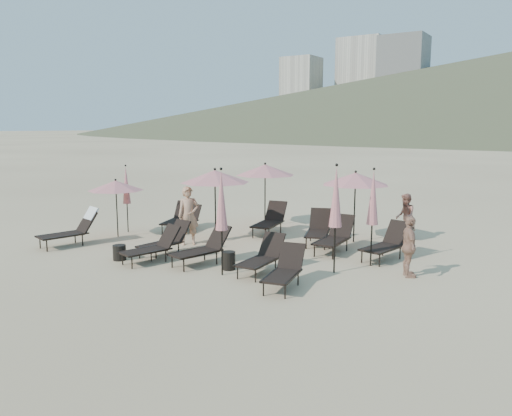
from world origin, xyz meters
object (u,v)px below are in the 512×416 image
Objects in this scene: beachgoer_a at (189,216)px; beachgoer_b at (405,217)px; lounger_11 at (387,243)px; lounger_10 at (335,236)px; lounger_5 at (285,269)px; umbrella_closed_1 at (373,198)px; umbrella_open_2 at (265,170)px; lounger_2 at (152,246)px; side_table_1 at (229,261)px; umbrella_open_0 at (116,186)px; beachgoer_c at (409,247)px; umbrella_open_1 at (215,176)px; umbrella_open_3 at (355,179)px; lounger_4 at (262,256)px; lounger_9 at (318,229)px; lounger_6 at (178,218)px; umbrella_closed_0 at (221,201)px; lounger_3 at (203,247)px; umbrella_closed_2 at (126,185)px; lounger_7 at (187,220)px; lounger_8 at (270,220)px; side_table_0 at (119,252)px; lounger_0 at (73,228)px; lounger_1 at (166,240)px; umbrella_closed_3 at (336,197)px.

beachgoer_b is at bearing -10.71° from beachgoer_a.
lounger_10 is at bearing -167.43° from lounger_11.
lounger_5 is 0.91× the size of beachgoer_a.
umbrella_open_2 is at bearing 149.50° from umbrella_closed_1.
lounger_2 is 2.29m from side_table_1.
beachgoer_c is at bearing 4.55° from umbrella_open_0.
umbrella_open_1 is 1.03× the size of umbrella_open_3.
lounger_4 reaches higher than side_table_1.
lounger_9 is 1.03× the size of lounger_11.
beachgoer_a is at bearing 149.44° from side_table_1.
lounger_9 reaches higher than lounger_6.
lounger_2 is 0.95× the size of lounger_11.
umbrella_open_0 is at bearing -152.83° from umbrella_open_3.
umbrella_closed_1 is at bearing 37.61° from beachgoer_c.
umbrella_open_0 reaches higher than beachgoer_a.
umbrella_closed_0 is 3.72m from beachgoer_a.
beachgoer_a reaches higher than lounger_2.
lounger_3 is at bearing -117.41° from umbrella_open_3.
lounger_11 is 1.22× the size of beachgoer_b.
umbrella_open_1 reaches higher than lounger_11.
umbrella_closed_0 is at bearing -16.22° from umbrella_open_0.
umbrella_closed_2 is (-0.28, 0.72, -0.08)m from umbrella_open_0.
lounger_7 is 1.05× the size of beachgoer_c.
umbrella_open_3 is (2.94, 0.42, 1.58)m from lounger_8.
beachgoer_b is at bearing 67.86° from lounger_2.
lounger_11 is (7.37, 0.07, 0.07)m from lounger_7.
lounger_6 is 4.25× the size of side_table_0.
side_table_0 is at bearing -148.95° from beachgoer_a.
lounger_5 is 5.55m from umbrella_open_3.
umbrella_closed_1 is at bearing -34.48° from lounger_8.
lounger_0 is 9.14m from umbrella_open_3.
umbrella_open_0 is (0.23, 1.61, 1.21)m from lounger_0.
lounger_1 is 1.11× the size of beachgoer_b.
lounger_3 is at bearing -1.39° from lounger_1.
lounger_4 is at bearing -70.78° from beachgoer_a.
umbrella_closed_3 is (3.84, -3.14, 1.47)m from lounger_8.
lounger_2 is at bearing -126.10° from beachgoer_a.
lounger_6 is 0.94× the size of lounger_8.
lounger_10 is at bearing 41.28° from side_table_0.
umbrella_closed_0 reaches higher than umbrella_open_0.
umbrella_closed_3 is at bearing -25.23° from beachgoer_b.
lounger_4 is at bearing -46.52° from lounger_6.
beachgoer_a is (-5.91, -1.65, 0.45)m from lounger_11.
umbrella_open_0 is (-1.32, -2.05, 1.35)m from lounger_7.
beachgoer_a is at bearing -72.00° from beachgoer_b.
lounger_10 is at bearing 66.69° from lounger_3.
beachgoer_b is at bearing 24.67° from lounger_9.
lounger_0 is 2.59m from umbrella_closed_2.
lounger_5 is 7.55m from umbrella_open_2.
umbrella_closed_3 is 6.55× the size of side_table_0.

